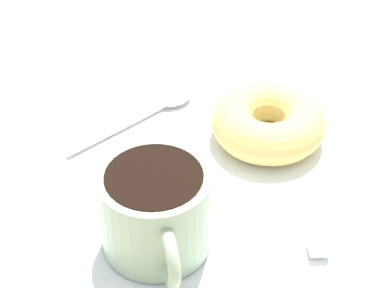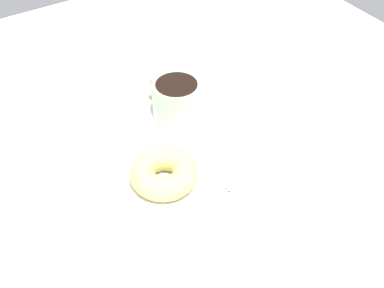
{
  "view_description": "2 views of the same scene",
  "coord_description": "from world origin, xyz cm",
  "px_view_note": "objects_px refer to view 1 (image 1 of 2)",
  "views": [
    {
      "loc": [
        2.2,
        42.6,
        37.43
      ],
      "look_at": [
        1.22,
        -0.58,
        2.3
      ],
      "focal_mm": 60.0,
      "sensor_mm": 36.0,
      "label": 1
    },
    {
      "loc": [
        -32.65,
        -53.85,
        58.92
      ],
      "look_at": [
        1.22,
        -0.58,
        2.3
      ],
      "focal_mm": 50.0,
      "sensor_mm": 36.0,
      "label": 2
    }
  ],
  "objects_px": {
    "donut": "(268,122)",
    "sugar_cube_extra": "(254,88)",
    "coffee_cup": "(156,210)",
    "sugar_cube": "(319,245)",
    "spoon": "(158,107)"
  },
  "relations": [
    {
      "from": "donut",
      "to": "sugar_cube_extra",
      "type": "height_order",
      "value": "donut"
    },
    {
      "from": "sugar_cube",
      "to": "donut",
      "type": "bearing_deg",
      "value": -80.43
    },
    {
      "from": "spoon",
      "to": "sugar_cube",
      "type": "xyz_separation_m",
      "value": [
        -0.12,
        0.18,
        0.0
      ]
    },
    {
      "from": "spoon",
      "to": "sugar_cube_extra",
      "type": "distance_m",
      "value": 0.1
    },
    {
      "from": "coffee_cup",
      "to": "sugar_cube",
      "type": "height_order",
      "value": "coffee_cup"
    },
    {
      "from": "sugar_cube_extra",
      "to": "spoon",
      "type": "bearing_deg",
      "value": 14.35
    },
    {
      "from": "coffee_cup",
      "to": "spoon",
      "type": "distance_m",
      "value": 0.18
    },
    {
      "from": "donut",
      "to": "sugar_cube_extra",
      "type": "xyz_separation_m",
      "value": [
        0.01,
        -0.07,
        -0.01
      ]
    },
    {
      "from": "donut",
      "to": "sugar_cube_extra",
      "type": "distance_m",
      "value": 0.07
    },
    {
      "from": "spoon",
      "to": "sugar_cube_extra",
      "type": "bearing_deg",
      "value": -165.65
    },
    {
      "from": "sugar_cube_extra",
      "to": "coffee_cup",
      "type": "bearing_deg",
      "value": 64.74
    },
    {
      "from": "coffee_cup",
      "to": "spoon",
      "type": "height_order",
      "value": "coffee_cup"
    },
    {
      "from": "sugar_cube_extra",
      "to": "sugar_cube",
      "type": "bearing_deg",
      "value": 97.81
    },
    {
      "from": "donut",
      "to": "sugar_cube",
      "type": "relative_size",
      "value": 7.12
    },
    {
      "from": "donut",
      "to": "coffee_cup",
      "type": "bearing_deg",
      "value": 52.17
    }
  ]
}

